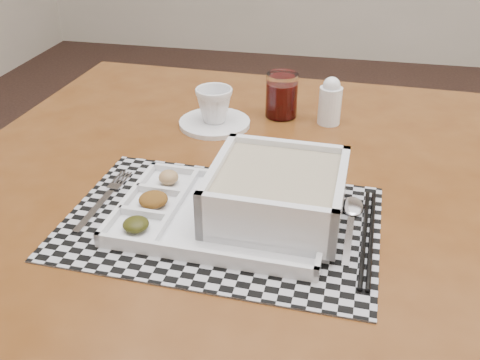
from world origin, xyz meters
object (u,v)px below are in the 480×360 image
at_px(juice_glass, 282,97).
at_px(serving_tray, 263,199).
at_px(cup, 214,105).
at_px(dining_table, 243,218).
at_px(creamer_bottle, 330,102).

bearing_deg(juice_glass, serving_tray, -85.98).
bearing_deg(cup, dining_table, -53.84).
height_order(dining_table, creamer_bottle, creamer_bottle).
bearing_deg(creamer_bottle, cup, -165.34).
height_order(cup, juice_glass, juice_glass).
distance_m(cup, creamer_bottle, 0.24).
xyz_separation_m(dining_table, serving_tray, (0.05, -0.11, 0.12)).
xyz_separation_m(serving_tray, cup, (-0.16, 0.32, 0.01)).
distance_m(dining_table, creamer_bottle, 0.33).
bearing_deg(cup, juice_glass, 40.36).
height_order(cup, creamer_bottle, creamer_bottle).
relative_size(dining_table, juice_glass, 11.54).
xyz_separation_m(serving_tray, juice_glass, (-0.03, 0.40, 0.01)).
bearing_deg(juice_glass, creamer_bottle, -8.39).
xyz_separation_m(dining_table, creamer_bottle, (0.13, 0.27, 0.13)).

